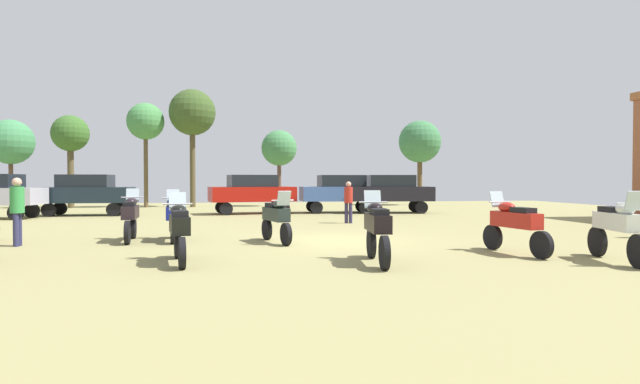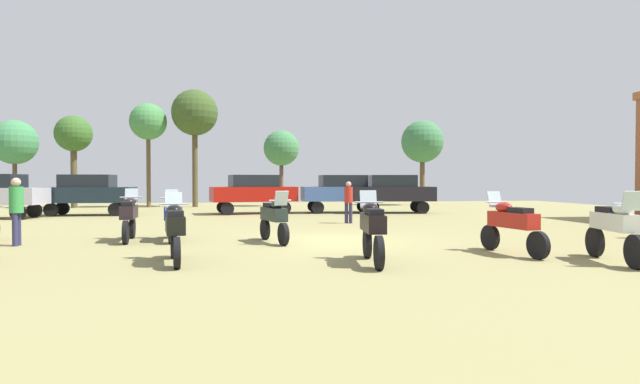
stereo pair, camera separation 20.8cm
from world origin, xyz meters
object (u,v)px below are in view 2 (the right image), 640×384
Objects in this scene: car_3 at (88,192)px; motorcycle_1 at (274,217)px; tree_6 at (73,136)px; tree_3 at (148,123)px; tree_5 at (281,149)px; motorcycle_4 at (372,228)px; car_5 at (343,191)px; person_2 at (16,206)px; tree_1 at (422,142)px; motorcycle_11 at (129,215)px; car_1 at (392,191)px; motorcycle_7 at (175,229)px; tree_2 at (195,114)px; tree_4 at (14,143)px; person_1 at (349,199)px; car_4 at (254,191)px; motorcycle_2 at (615,227)px; motorcycle_10 at (171,216)px; motorcycle_9 at (512,223)px.

motorcycle_1 is at bearing -144.42° from car_3.
tree_6 is at bearing 23.17° from car_3.
tree_3 reaches higher than car_3.
tree_3 is at bearing -179.55° from tree_5.
motorcycle_4 is 0.51× the size of car_5.
person_2 is 0.30× the size of tree_1.
motorcycle_11 is 0.32× the size of tree_3.
tree_1 is 1.02× the size of tree_6.
car_3 is at bearing 94.23° from car_1.
motorcycle_7 is 23.64m from tree_2.
tree_4 is (-26.67, 0.54, -0.26)m from tree_1.
car_3 is 2.58× the size of person_1.
person_1 is 16.48m from tree_2.
tree_1 is (15.33, 19.16, 3.66)m from motorcycle_11.
tree_2 is (-1.92, 22.96, 5.31)m from motorcycle_7.
person_1 is at bearing -61.87° from tree_2.
car_1 is 9.77m from tree_1.
motorcycle_2 is at bearing -167.99° from car_4.
person_2 is 0.35× the size of tree_5.
tree_5 is at bearing 0.45° from tree_3.
motorcycle_11 reaches higher than motorcycle_10.
tree_6 reaches higher than car_3.
person_1 is at bearing 48.65° from motorcycle_7.
motorcycle_7 is 15.73m from car_4.
car_4 is (-7.28, 16.89, 0.43)m from motorcycle_2.
car_5 is at bearing -22.10° from tree_4.
motorcycle_1 is at bearing -70.41° from tree_3.
tree_5 is at bearing 70.07° from motorcycle_10.
motorcycle_2 is at bearing -2.19° from motorcycle_4.
tree_3 is at bearing 179.64° from tree_2.
car_4 is (3.59, 11.52, 0.45)m from motorcycle_11.
motorcycle_1 is at bearing -119.34° from tree_1.
motorcycle_4 is 1.05× the size of motorcycle_10.
tree_5 is (-5.37, 24.30, 3.09)m from motorcycle_2.
tree_6 is at bearing -178.59° from tree_3.
car_4 is at bearing -56.07° from motorcycle_2.
tree_5 is at bearing 39.52° from car_1.
tree_3 is (-13.85, 7.77, 4.24)m from car_1.
motorcycle_10 is at bearing -57.65° from tree_4.
motorcycle_4 is 3.62m from motorcycle_9.
motorcycle_1 is at bearing 155.71° from car_1.
car_3 is 12.78m from car_5.
car_5 is 10.72m from tree_1.
tree_3 reaches higher than tree_4.
motorcycle_10 is at bearing 144.23° from car_1.
motorcycle_9 is at bearing -48.69° from tree_4.
motorcycle_10 is 21.04m from tree_6.
car_3 is 0.95× the size of car_4.
motorcycle_9 is 20.63m from car_3.
tree_5 is (5.51, 18.93, 3.11)m from motorcycle_11.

